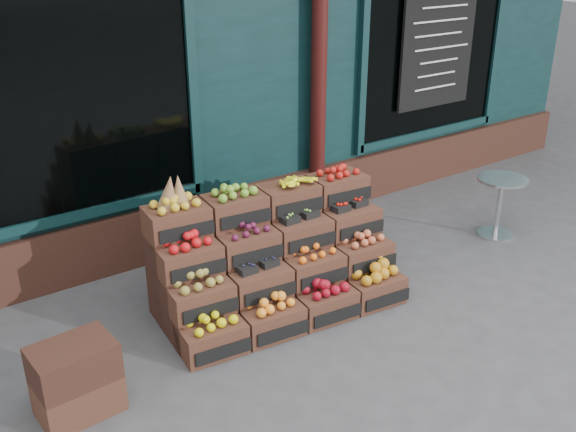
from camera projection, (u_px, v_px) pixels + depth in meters
ground at (351, 322)px, 5.77m from camera, size 60.00×60.00×0.00m
shop_facade at (109, 1)px, 8.62m from camera, size 12.00×6.24×4.80m
crate_display at (274, 263)px, 5.92m from camera, size 2.29×1.30×1.37m
spare_crates at (76, 379)px, 4.58m from camera, size 0.59×0.43×0.57m
bistro_table at (500, 200)px, 7.29m from camera, size 0.56×0.56×0.71m
shopkeeper at (14, 180)px, 6.32m from camera, size 0.84×0.69×1.97m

